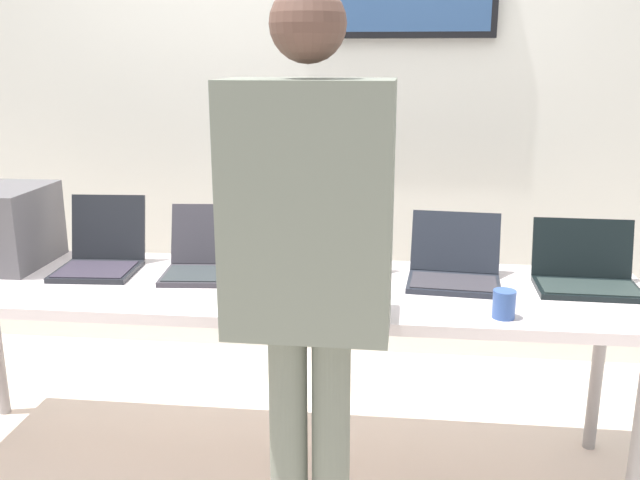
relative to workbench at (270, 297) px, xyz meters
name	(u,v)px	position (x,y,z in m)	size (l,w,h in m)	color
ground	(273,466)	(0.00, 0.00, -0.72)	(8.00, 8.00, 0.04)	beige
back_wall	(310,127)	(0.01, 1.13, 0.52)	(8.00, 0.11, 2.40)	silver
workbench	(270,297)	(0.00, 0.00, 0.00)	(2.77, 0.70, 0.75)	silver
laptop_station_0	(101,254)	(-0.70, 0.11, 0.11)	(0.32, 0.35, 0.28)	black
laptop_station_1	(213,259)	(-0.24, 0.10, 0.11)	(0.38, 0.36, 0.25)	#35333A
laptop_station_2	(331,264)	(0.22, 0.10, 0.11)	(0.40, 0.32, 0.23)	#363B3D
laptop_station_3	(454,267)	(0.68, 0.11, 0.11)	(0.36, 0.35, 0.24)	#20242D
laptop_station_4	(585,273)	(1.15, 0.09, 0.11)	(0.37, 0.28, 0.24)	black
person	(309,252)	(0.23, -0.62, 0.36)	(0.44, 0.59, 1.74)	slate
coffee_mug	(504,304)	(0.81, -0.25, 0.10)	(0.07, 0.07, 0.09)	#35549C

